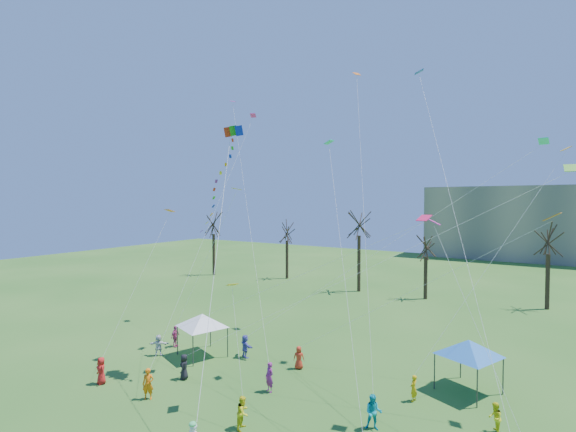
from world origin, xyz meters
The scene contains 6 objects.
bare_tree_row centered at (1.14, 35.54, 7.27)m, with size 70.20×9.38×11.53m.
big_box_kite centered at (-5.15, 6.12, 12.76)m, with size 3.69×5.34×17.63m.
canopy_tent_white centered at (-8.68, 7.93, 2.75)m, with size 4.07×4.07×3.25m.
canopy_tent_blue centered at (9.47, 12.42, 2.77)m, with size 3.98×3.98×3.26m.
festival_crowd centered at (0.08, 5.01, 0.85)m, with size 25.90×10.26×1.84m.
small_kites_aloft centered at (2.80, 11.11, 13.39)m, with size 28.61×19.62×32.36m.
Camera 1 is at (12.95, -14.31, 11.79)m, focal length 25.00 mm.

